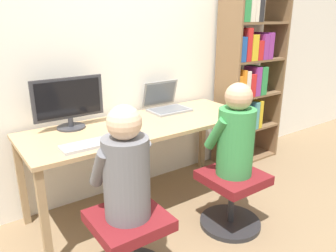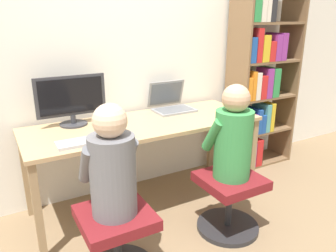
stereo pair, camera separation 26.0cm
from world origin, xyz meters
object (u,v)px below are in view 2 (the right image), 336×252
at_px(person_at_monitor, 112,166).
at_px(bookshelf, 259,81).
at_px(laptop, 171,104).
at_px(office_chair_right, 229,199).
at_px(person_at_laptop, 233,137).
at_px(keyboard, 88,141).
at_px(desktop_monitor, 72,100).
at_px(office_chair_left, 117,239).

xyz_separation_m(person_at_monitor, bookshelf, (1.91, 0.83, 0.18)).
xyz_separation_m(laptop, office_chair_right, (0.01, -0.86, -0.55)).
relative_size(office_chair_right, person_at_laptop, 0.69).
height_order(laptop, bookshelf, bookshelf).
distance_m(keyboard, person_at_laptop, 1.01).
bearing_deg(bookshelf, desktop_monitor, 178.36).
distance_m(desktop_monitor, office_chair_left, 1.13).
xyz_separation_m(person_at_laptop, bookshelf, (1.00, 0.80, 0.18)).
bearing_deg(office_chair_left, keyboard, 91.41).
relative_size(office_chair_left, office_chair_right, 1.00).
height_order(office_chair_right, bookshelf, bookshelf).
bearing_deg(office_chair_right, office_chair_left, -178.19).
bearing_deg(person_at_laptop, office_chair_left, -177.89).
xyz_separation_m(laptop, keyboard, (-0.91, -0.44, -0.04)).
xyz_separation_m(desktop_monitor, office_chair_right, (0.91, -0.86, -0.69)).
bearing_deg(keyboard, person_at_monitor, -88.58).
bearing_deg(laptop, desktop_monitor, 179.90).
relative_size(office_chair_left, person_at_laptop, 0.69).
relative_size(laptop, keyboard, 0.86).
bearing_deg(office_chair_left, desktop_monitor, 89.94).
height_order(office_chair_right, person_at_monitor, person_at_monitor).
distance_m(office_chair_left, person_at_laptop, 1.04).
xyz_separation_m(keyboard, bookshelf, (1.93, 0.39, 0.17)).
distance_m(keyboard, person_at_monitor, 0.45).
height_order(laptop, keyboard, laptop).
xyz_separation_m(person_at_monitor, person_at_laptop, (0.91, 0.03, 0.01)).
xyz_separation_m(office_chair_left, person_at_monitor, (-0.00, 0.00, 0.50)).
height_order(desktop_monitor, person_at_laptop, desktop_monitor).
height_order(office_chair_left, office_chair_right, same).
relative_size(keyboard, person_at_monitor, 0.62).
height_order(laptop, person_at_monitor, person_at_monitor).
bearing_deg(laptop, office_chair_left, -135.29).
height_order(keyboard, bookshelf, bookshelf).
xyz_separation_m(desktop_monitor, keyboard, (-0.01, -0.44, -0.19)).
bearing_deg(office_chair_right, keyboard, 155.44).
relative_size(desktop_monitor, keyboard, 1.29).
bearing_deg(bookshelf, person_at_monitor, -156.52).
xyz_separation_m(desktop_monitor, person_at_monitor, (-0.00, -0.89, -0.20)).
distance_m(keyboard, office_chair_right, 1.13).
height_order(keyboard, office_chair_right, keyboard).
relative_size(desktop_monitor, laptop, 1.49).
bearing_deg(desktop_monitor, person_at_monitor, -90.06).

